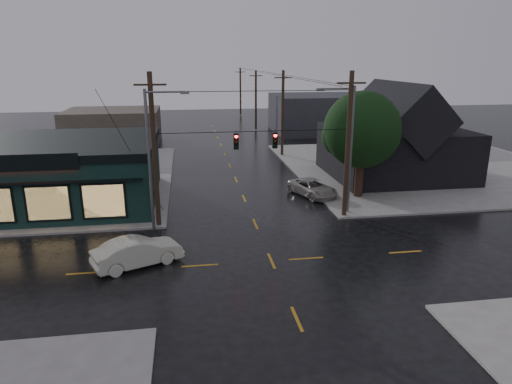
{
  "coord_description": "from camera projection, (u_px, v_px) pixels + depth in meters",
  "views": [
    {
      "loc": [
        -4.42,
        -23.03,
        10.92
      ],
      "look_at": [
        -0.23,
        4.2,
        2.82
      ],
      "focal_mm": 32.0,
      "sensor_mm": 36.0,
      "label": 1
    }
  ],
  "objects": [
    {
      "name": "ne_building",
      "position": [
        396.0,
        130.0,
        42.61
      ],
      "size": [
        12.6,
        11.6,
        8.75
      ],
      "color": "black",
      "rests_on": "ground"
    },
    {
      "name": "ground_plane",
      "position": [
        271.0,
        261.0,
        25.56
      ],
      "size": [
        160.0,
        160.0,
        0.0
      ],
      "primitive_type": "plane",
      "color": "black"
    },
    {
      "name": "utility_pole_far_b",
      "position": [
        256.0,
        130.0,
        72.02
      ],
      "size": [
        2.0,
        0.32,
        9.15
      ],
      "primitive_type": null,
      "color": "black",
      "rests_on": "ground"
    },
    {
      "name": "bg_building_west",
      "position": [
        113.0,
        126.0,
        60.82
      ],
      "size": [
        12.0,
        10.0,
        4.4
      ],
      "primitive_type": "cube",
      "color": "#41352F",
      "rests_on": "ground"
    },
    {
      "name": "sidewalk_ne",
      "position": [
        425.0,
        167.0,
        47.42
      ],
      "size": [
        28.0,
        28.0,
        0.15
      ],
      "primitive_type": "cube",
      "color": "gray",
      "rests_on": "ground"
    },
    {
      "name": "pizza_shop",
      "position": [
        48.0,
        172.0,
        34.92
      ],
      "size": [
        16.3,
        12.34,
        4.9
      ],
      "color": "black",
      "rests_on": "ground"
    },
    {
      "name": "span_signal_assembly",
      "position": [
        256.0,
        140.0,
        30.13
      ],
      "size": [
        13.0,
        0.48,
        1.23
      ],
      "color": "black",
      "rests_on": "ground"
    },
    {
      "name": "sedan_cream",
      "position": [
        138.0,
        252.0,
        24.8
      ],
      "size": [
        5.07,
        3.51,
        1.58
      ],
      "primitive_type": "imported",
      "rotation": [
        0.0,
        0.0,
        2.0
      ],
      "color": "beige",
      "rests_on": "ground"
    },
    {
      "name": "utility_pole_far_c",
      "position": [
        241.0,
        115.0,
        90.99
      ],
      "size": [
        2.0,
        0.32,
        9.15
      ],
      "primitive_type": null,
      "color": "black",
      "rests_on": "ground"
    },
    {
      "name": "corner_tree",
      "position": [
        362.0,
        130.0,
        35.66
      ],
      "size": [
        6.05,
        6.05,
        8.42
      ],
      "color": "black",
      "rests_on": "ground"
    },
    {
      "name": "utility_pole_far_a",
      "position": [
        282.0,
        156.0,
        53.06
      ],
      "size": [
        2.0,
        0.32,
        9.65
      ],
      "primitive_type": null,
      "color": "black",
      "rests_on": "ground"
    },
    {
      "name": "bg_building_east",
      "position": [
        320.0,
        113.0,
        69.78
      ],
      "size": [
        14.0,
        12.0,
        5.6
      ],
      "primitive_type": "cube",
      "color": "#29292E",
      "rests_on": "ground"
    },
    {
      "name": "streetlight_ne",
      "position": [
        347.0,
        213.0,
        33.41
      ],
      "size": [
        5.4,
        0.3,
        9.15
      ],
      "primitive_type": null,
      "color": "slate",
      "rests_on": "ground"
    },
    {
      "name": "sidewalk_nw",
      "position": [
        16.0,
        182.0,
        41.58
      ],
      "size": [
        28.0,
        28.0,
        0.15
      ],
      "primitive_type": "cube",
      "color": "gray",
      "rests_on": "ground"
    },
    {
      "name": "streetlight_nw",
      "position": [
        154.0,
        230.0,
        30.06
      ],
      "size": [
        5.4,
        0.3,
        9.15
      ],
      "primitive_type": null,
      "color": "slate",
      "rests_on": "ground"
    },
    {
      "name": "utility_pole_nw",
      "position": [
        159.0,
        227.0,
        30.77
      ],
      "size": [
        2.0,
        0.32,
        10.15
      ],
      "primitive_type": null,
      "color": "black",
      "rests_on": "ground"
    },
    {
      "name": "utility_pole_ne",
      "position": [
        344.0,
        217.0,
        32.67
      ],
      "size": [
        2.0,
        0.32,
        10.15
      ],
      "primitive_type": null,
      "color": "black",
      "rests_on": "ground"
    },
    {
      "name": "suv_silver",
      "position": [
        313.0,
        188.0,
        37.48
      ],
      "size": [
        3.81,
        5.34,
        1.35
      ],
      "primitive_type": "imported",
      "rotation": [
        0.0,
        0.0,
        0.36
      ],
      "color": "#A29C95",
      "rests_on": "ground"
    }
  ]
}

